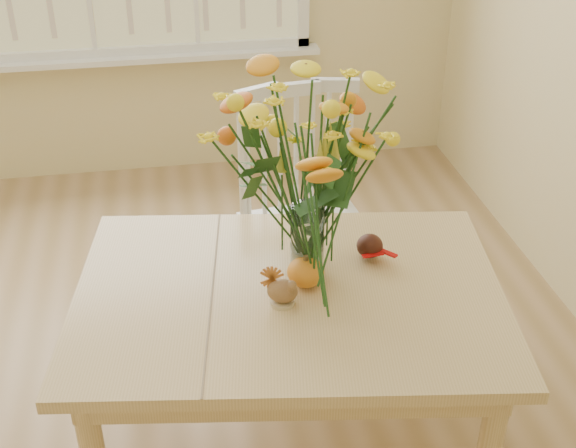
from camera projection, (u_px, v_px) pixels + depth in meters
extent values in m
cube|color=white|center=(96.00, 61.00, 4.11)|extent=(2.42, 0.12, 0.03)
cube|color=tan|center=(289.00, 295.00, 2.32)|extent=(1.41, 1.10, 0.04)
cube|color=tan|center=(289.00, 314.00, 2.36)|extent=(1.27, 0.96, 0.10)
cylinder|color=tan|center=(135.00, 314.00, 2.81)|extent=(0.07, 0.07, 0.65)
cylinder|color=tan|center=(436.00, 309.00, 2.83)|extent=(0.07, 0.07, 0.65)
cube|color=white|center=(309.00, 237.00, 2.96)|extent=(0.52, 0.50, 0.05)
cube|color=white|center=(296.00, 155.00, 2.98)|extent=(0.47, 0.09, 0.54)
cylinder|color=white|center=(276.00, 324.00, 2.91)|extent=(0.04, 0.04, 0.46)
cylinder|color=white|center=(254.00, 274.00, 3.19)|extent=(0.04, 0.04, 0.46)
cylinder|color=white|center=(367.00, 308.00, 2.99)|extent=(0.04, 0.04, 0.46)
cylinder|color=white|center=(337.00, 261.00, 3.28)|extent=(0.04, 0.04, 0.46)
cylinder|color=white|center=(307.00, 240.00, 2.33)|extent=(0.10, 0.10, 0.24)
ellipsoid|color=orange|center=(306.00, 273.00, 2.31)|extent=(0.11, 0.11, 0.09)
cylinder|color=#CCB78C|center=(282.00, 302.00, 2.25)|extent=(0.07, 0.07, 0.01)
ellipsoid|color=brown|center=(282.00, 291.00, 2.23)|extent=(0.11, 0.09, 0.07)
ellipsoid|color=#38160F|center=(370.00, 247.00, 2.45)|extent=(0.08, 0.08, 0.08)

